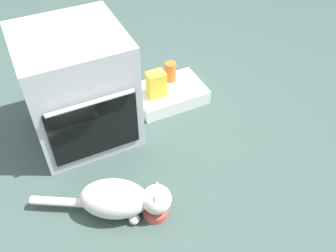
% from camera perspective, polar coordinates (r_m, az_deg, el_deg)
% --- Properties ---
extents(ground, '(8.00, 8.00, 0.00)m').
position_cam_1_polar(ground, '(2.23, -10.44, -6.31)').
color(ground, '#384C47').
extents(oven, '(0.59, 0.63, 0.70)m').
position_cam_1_polar(oven, '(2.25, -13.77, 5.85)').
color(oven, '#B7BABF').
rests_on(oven, ground).
extents(pantry_cabinet, '(0.48, 0.33, 0.10)m').
position_cam_1_polar(pantry_cabinet, '(2.61, 0.18, 4.98)').
color(pantry_cabinet, white).
rests_on(pantry_cabinet, ground).
extents(food_bowl, '(0.14, 0.14, 0.08)m').
position_cam_1_polar(food_bowl, '(1.99, -1.97, -12.93)').
color(food_bowl, '#C64C47').
rests_on(food_bowl, ground).
extents(cat, '(0.67, 0.42, 0.23)m').
position_cam_1_polar(cat, '(1.93, -7.22, -11.12)').
color(cat, silver).
rests_on(cat, ground).
extents(snack_bag, '(0.12, 0.09, 0.18)m').
position_cam_1_polar(snack_bag, '(2.47, -1.85, 6.46)').
color(snack_bag, yellow).
rests_on(snack_bag, pantry_cabinet).
extents(sauce_jar, '(0.08, 0.08, 0.14)m').
position_cam_1_polar(sauce_jar, '(2.62, 0.39, 8.38)').
color(sauce_jar, '#D16023').
rests_on(sauce_jar, pantry_cabinet).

